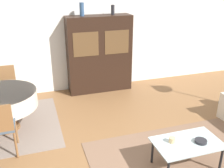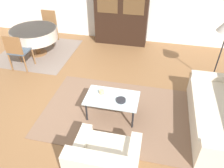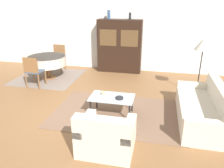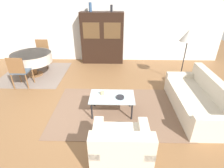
# 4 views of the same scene
# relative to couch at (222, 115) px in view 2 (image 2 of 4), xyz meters

# --- Properties ---
(ground_plane) EXTENTS (14.00, 14.00, 0.00)m
(ground_plane) POSITION_rel_couch_xyz_m (-2.91, -0.27, -0.29)
(ground_plane) COLOR brown
(area_rug) EXTENTS (2.97, 1.95, 0.01)m
(area_rug) POSITION_rel_couch_xyz_m (-1.84, -0.05, -0.28)
(area_rug) COLOR brown
(area_rug) RESTS_ON ground_plane
(dining_rug) EXTENTS (2.00, 2.00, 0.01)m
(dining_rug) POSITION_rel_couch_xyz_m (-4.60, 1.90, -0.28)
(dining_rug) COLOR gray
(dining_rug) RESTS_ON ground_plane
(couch) EXTENTS (0.89, 2.02, 0.81)m
(couch) POSITION_rel_couch_xyz_m (0.00, 0.00, 0.00)
(couch) COLOR beige
(couch) RESTS_ON ground_plane
(armchair) EXTENTS (0.93, 0.82, 0.78)m
(armchair) POSITION_rel_couch_xyz_m (-1.79, -1.39, 0.00)
(armchair) COLOR beige
(armchair) RESTS_ON ground_plane
(coffee_table) EXTENTS (0.98, 0.60, 0.43)m
(coffee_table) POSITION_rel_couch_xyz_m (-1.97, -0.13, 0.11)
(coffee_table) COLOR black
(coffee_table) RESTS_ON area_rug
(display_cabinet) EXTENTS (1.53, 0.45, 1.83)m
(display_cabinet) POSITION_rel_couch_xyz_m (-2.40, 3.09, 0.63)
(display_cabinet) COLOR black
(display_cabinet) RESTS_ON ground_plane
(dining_table) EXTENTS (1.23, 1.23, 0.74)m
(dining_table) POSITION_rel_couch_xyz_m (-4.56, 1.82, 0.31)
(dining_table) COLOR brown
(dining_table) RESTS_ON dining_rug
(dining_chair_near) EXTENTS (0.44, 0.44, 0.93)m
(dining_chair_near) POSITION_rel_couch_xyz_m (-4.56, 0.99, 0.26)
(dining_chair_near) COLOR brown
(dining_chair_near) RESTS_ON dining_rug
(dining_chair_far) EXTENTS (0.44, 0.44, 0.93)m
(dining_chair_far) POSITION_rel_couch_xyz_m (-4.56, 2.65, 0.26)
(dining_chair_far) COLOR brown
(dining_chair_far) RESTS_ON dining_rug
(cup) EXTENTS (0.09, 0.09, 0.08)m
(cup) POSITION_rel_couch_xyz_m (-2.18, -0.06, 0.19)
(cup) COLOR tan
(cup) RESTS_ON coffee_table
(bowl) EXTENTS (0.17, 0.17, 0.04)m
(bowl) POSITION_rel_couch_xyz_m (-1.79, -0.19, 0.18)
(bowl) COLOR #232328
(bowl) RESTS_ON coffee_table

